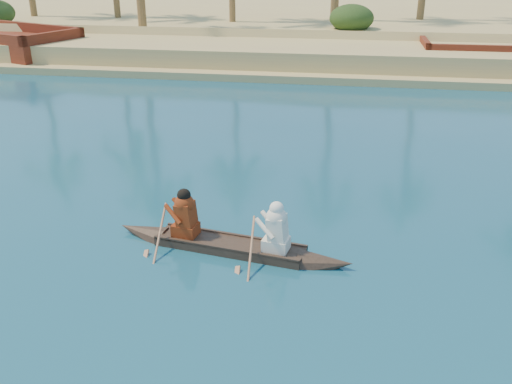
# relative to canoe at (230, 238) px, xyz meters

# --- Properties ---
(sandy_embankment) EXTENTS (150.00, 51.00, 1.50)m
(sandy_embankment) POSITION_rel_canoe_xyz_m (4.86, 41.62, 0.24)
(sandy_embankment) COLOR tan
(sandy_embankment) RESTS_ON ground
(shrub_cluster) EXTENTS (100.00, 6.00, 2.40)m
(shrub_cluster) POSITION_rel_canoe_xyz_m (4.86, 26.23, 0.91)
(shrub_cluster) COLOR #1C3212
(shrub_cluster) RESTS_ON ground
(canoe) EXTENTS (5.48, 1.64, 1.50)m
(canoe) POSITION_rel_canoe_xyz_m (0.00, 0.00, 0.00)
(canoe) COLOR #3E2B22
(canoe) RESTS_ON ground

